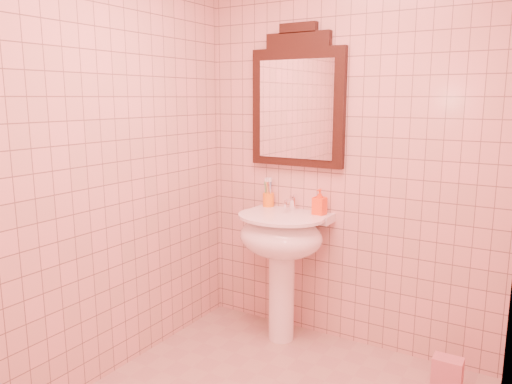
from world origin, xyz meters
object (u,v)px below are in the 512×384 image
Objects in this scene: toothbrush_cup at (268,199)px; pedestal_sink at (281,245)px; towel at (447,374)px; soap_dispenser at (320,202)px; mirror at (297,101)px.

pedestal_sink is at bearing -41.82° from toothbrush_cup.
toothbrush_cup reaches higher than towel.
towel is at bearing -2.82° from pedestal_sink.
soap_dispenser is (0.20, 0.14, 0.29)m from pedestal_sink.
mirror reaches higher than soap_dispenser.
toothbrush_cup reaches higher than pedestal_sink.
mirror is 0.70m from toothbrush_cup.
pedestal_sink is 0.94× the size of mirror.
toothbrush_cup is 1.54m from towel.
toothbrush_cup reaches higher than soap_dispenser.
toothbrush_cup is 1.05× the size of soap_dispenser.
pedestal_sink reaches higher than towel.
toothbrush_cup is (-0.20, 0.18, 0.25)m from pedestal_sink.
mirror reaches higher than towel.
pedestal_sink is at bearing -90.00° from mirror.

